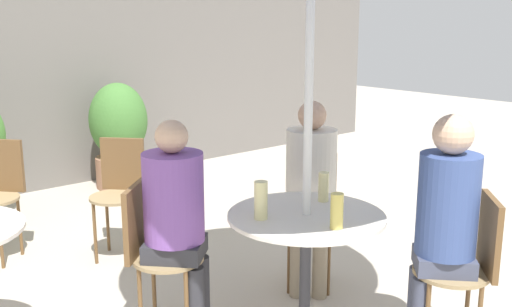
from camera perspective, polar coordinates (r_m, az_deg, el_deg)
name	(u,v)px	position (r m, az deg, el deg)	size (l,w,h in m)	color
storefront_wall	(21,42)	(6.31, -21.51, 9.88)	(10.00, 0.06, 3.00)	slate
cafe_table_near	(306,244)	(3.15, 4.79, -8.59)	(0.81, 0.81, 0.74)	#2D2D33
bistro_chair_0	(469,260)	(3.25, 19.64, -9.54)	(0.44, 0.44, 0.86)	#997F56
bistro_chair_1	(311,205)	(3.95, 5.24, -4.87)	(0.44, 0.44, 0.86)	#997F56
bistro_chair_2	(152,246)	(3.30, -9.83, -8.63)	(0.44, 0.44, 0.86)	#997F56
bistro_chair_4	(120,185)	(4.50, -12.85, -2.93)	(0.44, 0.44, 0.86)	#997F56
seated_person_0	(445,215)	(3.15, 17.52, -5.58)	(0.38, 0.38, 1.28)	#42475B
seated_person_1	(311,180)	(3.76, 5.24, -2.50)	(0.40, 0.40, 1.23)	gray
seated_person_2	(177,211)	(3.20, -7.57, -5.48)	(0.41, 0.41, 1.22)	#2D2D33
beer_glass_0	(261,200)	(2.99, 0.47, -4.48)	(0.07, 0.07, 0.19)	beige
beer_glass_1	(337,211)	(2.88, 7.71, -5.45)	(0.06, 0.06, 0.17)	#DBC65B
beer_glass_2	(324,187)	(3.30, 6.45, -3.17)	(0.06, 0.06, 0.16)	beige
potted_plant_1	(119,132)	(6.31, -12.93, 1.97)	(0.59, 0.59, 1.09)	#93664C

